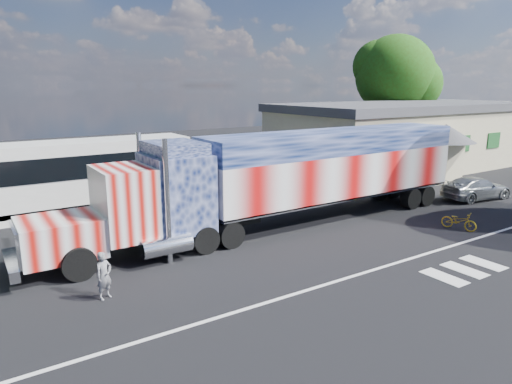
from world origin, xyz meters
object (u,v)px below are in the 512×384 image
parked_car (476,188)px  bicycle (459,221)px  coach_bus (68,176)px  tree_far_ne (396,75)px  woman (104,275)px  semi_truck (291,175)px

parked_car → bicycle: size_ratio=2.84×
coach_bus → tree_far_ne: bearing=11.1°
parked_car → woman: bearing=102.1°
semi_truck → woman: bearing=-162.4°
coach_bus → parked_car: (20.68, -10.10, -1.28)m
parked_car → bicycle: parked_car is taller
woman → bicycle: bearing=-30.8°
woman → bicycle: woman is taller
coach_bus → parked_car: coach_bus is taller
semi_truck → tree_far_ne: size_ratio=1.93×
coach_bus → woman: (-1.27, -11.31, -1.17)m
parked_car → woman: (-21.94, -1.21, 0.11)m
parked_car → woman: 21.98m
coach_bus → woman: coach_bus is taller
woman → tree_far_ne: bearing=3.5°
semi_truck → parked_car: (12.29, -1.86, -1.77)m
semi_truck → coach_bus: semi_truck is taller
semi_truck → coach_bus: size_ratio=1.72×
parked_car → tree_far_ne: (11.71, 16.46, 6.89)m
semi_truck → bicycle: semi_truck is taller
parked_car → bicycle: (-6.18, -3.01, -0.24)m
semi_truck → coach_bus: 11.77m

